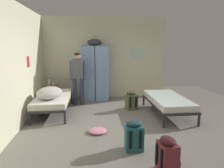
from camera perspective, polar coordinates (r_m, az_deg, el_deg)
ground_plane at (r=4.98m, az=0.33°, el=-11.39°), size 8.79×8.79×0.00m
room_backdrop at (r=5.88m, az=-12.72°, el=5.96°), size 4.35×5.56×2.83m
locker_bank at (r=7.12m, az=-4.75°, el=3.36°), size 0.90×0.55×2.07m
shelf_unit at (r=7.18m, az=-16.31°, el=-2.02°), size 0.38×0.30×0.57m
bed_right at (r=5.84m, az=15.08°, el=-4.48°), size 0.90×1.90×0.49m
bed_left_rear at (r=6.03m, az=-15.90°, el=-4.06°), size 0.90×1.90×0.49m
bedding_heap at (r=5.70m, az=-16.86°, el=-2.30°), size 0.65×0.88×0.29m
person_traveler at (r=6.52m, az=-9.40°, el=2.77°), size 0.51×0.27×1.64m
water_bottle at (r=7.15m, az=-17.05°, el=0.60°), size 0.07×0.07×0.24m
lotion_bottle at (r=7.08m, az=-15.93°, el=0.13°), size 0.05×0.05×0.13m
backpack_teal at (r=3.86m, az=6.07°, el=-14.09°), size 0.32×0.34×0.55m
backpack_olive at (r=6.12m, az=5.35°, el=-4.65°), size 0.36×0.38×0.55m
backpack_maroon at (r=3.35m, az=15.19°, el=-18.49°), size 0.36×0.34×0.55m
clothes_pile_pink at (r=4.61m, az=-3.98°, el=-12.74°), size 0.40×0.37×0.08m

